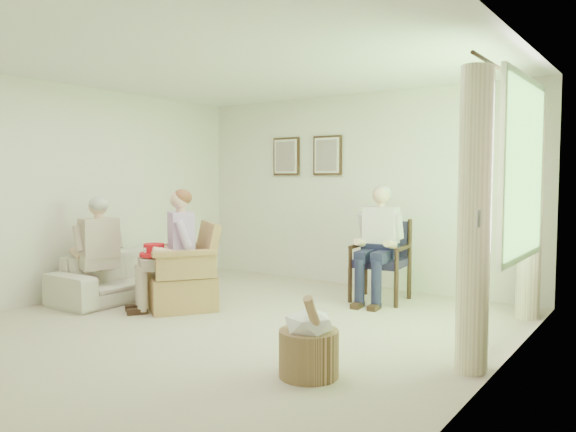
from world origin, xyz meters
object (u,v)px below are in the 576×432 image
(person_wicker, at_px, (174,242))
(person_sofa, at_px, (95,245))
(person_dark, at_px, (378,236))
(red_hat, at_px, (154,251))
(wicker_armchair, at_px, (183,281))
(hatbox, at_px, (309,342))
(sofa, at_px, (130,274))
(wood_armchair, at_px, (383,257))

(person_wicker, bearing_deg, person_sofa, -127.17)
(person_dark, height_order, red_hat, person_dark)
(wicker_armchair, bearing_deg, red_hat, -82.34)
(wicker_armchair, relative_size, person_wicker, 0.74)
(wicker_armchair, distance_m, hatbox, 2.59)
(wicker_armchair, height_order, person_sofa, person_sofa)
(person_dark, relative_size, person_sofa, 1.10)
(person_sofa, bearing_deg, wicker_armchair, 129.75)
(wicker_armchair, distance_m, person_dark, 2.32)
(wicker_armchair, bearing_deg, person_dark, 76.36)
(red_hat, bearing_deg, sofa, 157.87)
(person_wicker, distance_m, hatbox, 2.59)
(person_wicker, distance_m, red_hat, 0.24)
(person_wicker, bearing_deg, hatbox, 12.97)
(red_hat, bearing_deg, person_sofa, -168.78)
(wood_armchair, xyz_separation_m, person_dark, (0.00, -0.16, 0.27))
(person_sofa, bearing_deg, person_dark, 141.30)
(wicker_armchair, bearing_deg, wood_armchair, 79.17)
(person_wicker, height_order, red_hat, person_wicker)
(sofa, relative_size, person_sofa, 1.54)
(person_wicker, height_order, person_dark, person_dark)
(wood_armchair, distance_m, sofa, 3.13)
(wood_armchair, height_order, person_sofa, person_sofa)
(wood_armchair, distance_m, person_dark, 0.32)
(sofa, height_order, person_dark, person_dark)
(wood_armchair, bearing_deg, person_sofa, -147.78)
(wood_armchair, xyz_separation_m, sofa, (-2.65, -1.64, -0.24))
(sofa, bearing_deg, wood_armchair, -58.22)
(person_sofa, bearing_deg, red_hat, 115.74)
(person_sofa, bearing_deg, hatbox, 94.46)
(wood_armchair, relative_size, sofa, 0.50)
(wicker_armchair, distance_m, wood_armchair, 2.39)
(red_hat, bearing_deg, wood_armchair, 47.21)
(wood_armchair, relative_size, person_sofa, 0.77)
(person_wicker, bearing_deg, wood_armchair, 81.28)
(wicker_armchair, bearing_deg, hatbox, 10.31)
(wicker_armchair, bearing_deg, person_sofa, -120.60)
(person_wicker, height_order, hatbox, person_wicker)
(person_wicker, xyz_separation_m, hatbox, (2.37, -0.92, -0.50))
(person_wicker, relative_size, red_hat, 4.16)
(person_sofa, xyz_separation_m, hatbox, (3.33, -0.59, -0.43))
(sofa, xyz_separation_m, person_dark, (2.65, 1.48, 0.51))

